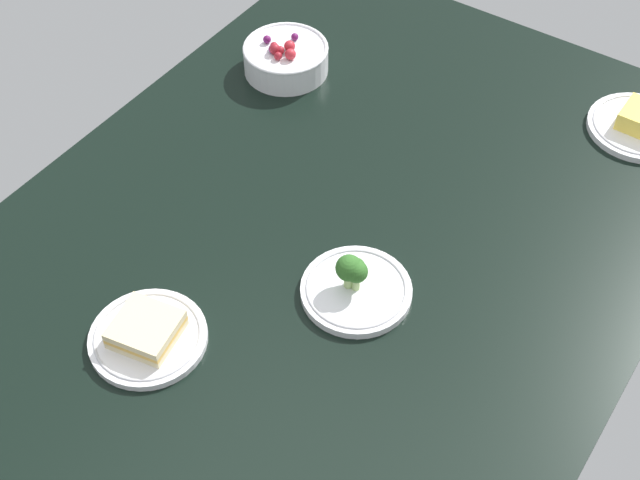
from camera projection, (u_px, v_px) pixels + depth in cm
name	position (u px, v px, depth cm)	size (l,w,h in cm)	color
dining_table	(320.00, 256.00, 141.57)	(147.78, 100.37, 4.00)	black
plate_broccoli	(355.00, 285.00, 132.69)	(17.18, 17.18, 7.58)	silver
bowl_berries	(286.00, 58.00, 168.05)	(16.47, 16.47, 7.41)	silver
plate_cheese	(639.00, 124.00, 157.94)	(18.37, 18.37, 4.58)	silver
plate_sandwich	(147.00, 335.00, 127.18)	(17.47, 17.47, 4.38)	silver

